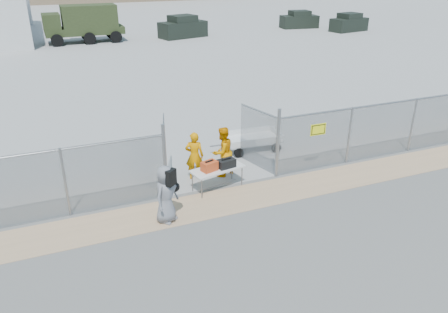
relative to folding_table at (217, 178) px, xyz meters
name	(u,v)px	position (x,y,z in m)	size (l,w,h in m)	color
ground	(249,215)	(0.27, -1.92, -0.38)	(160.00, 160.00, 0.00)	#595959
tarmac_inside	(90,29)	(0.27, 40.08, -0.37)	(160.00, 80.00, 0.01)	#9B9B9B
dirt_strip	(236,199)	(0.27, -0.92, -0.37)	(44.00, 1.60, 0.01)	tan
chain_link_fence	(224,156)	(0.27, 0.08, 0.72)	(40.00, 0.20, 2.20)	gray
folding_table	(217,178)	(0.00, 0.00, 0.00)	(1.79, 0.75, 0.76)	silver
orange_bag	(209,166)	(-0.31, -0.08, 0.54)	(0.51, 0.34, 0.32)	#D4481D
black_duffel	(226,163)	(0.30, -0.05, 0.52)	(0.58, 0.34, 0.28)	black
security_worker_left	(195,156)	(-0.46, 0.98, 0.49)	(0.64, 0.42, 1.74)	orange
security_worker_right	(222,152)	(0.53, 0.88, 0.52)	(0.88, 0.68, 1.81)	orange
visitor	(166,194)	(-2.09, -1.30, 0.50)	(0.87, 0.56, 1.77)	slate
utility_trailer	(252,141)	(2.52, 2.64, -0.03)	(2.92, 1.50, 0.71)	silver
military_truck	(84,24)	(-0.98, 31.47, 1.29)	(7.01, 2.59, 3.34)	#2C371B
parked_vehicle_near	(183,27)	(8.31, 30.78, 0.67)	(4.63, 2.09, 2.09)	black
parked_vehicle_mid	(299,20)	(22.52, 32.29, 0.55)	(4.11, 1.86, 1.86)	black
parked_vehicle_far	(349,22)	(26.18, 28.07, 0.55)	(4.13, 1.87, 1.87)	black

